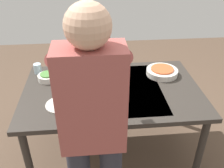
% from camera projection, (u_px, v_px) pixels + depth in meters
% --- Properties ---
extents(ground_plane, '(6.00, 6.00, 0.00)m').
position_uv_depth(ground_plane, '(112.00, 150.00, 2.59)').
color(ground_plane, brown).
extents(dining_table, '(1.55, 0.99, 0.75)m').
position_uv_depth(dining_table, '(112.00, 95.00, 2.24)').
color(dining_table, '#332D28').
rests_on(dining_table, ground_plane).
extents(chair_near, '(0.40, 0.40, 0.91)m').
position_uv_depth(chair_near, '(95.00, 66.00, 3.05)').
color(chair_near, black).
rests_on(chair_near, ground_plane).
extents(person_server, '(0.42, 0.61, 1.69)m').
position_uv_depth(person_server, '(93.00, 129.00, 1.44)').
color(person_server, '#2D2D38').
rests_on(person_server, ground_plane).
extents(wine_bottle, '(0.07, 0.07, 0.30)m').
position_uv_depth(wine_bottle, '(72.00, 62.00, 2.40)').
color(wine_bottle, black).
rests_on(wine_bottle, dining_table).
extents(wine_glass_left, '(0.07, 0.07, 0.15)m').
position_uv_depth(wine_glass_left, '(84.00, 98.00, 1.90)').
color(wine_glass_left, white).
rests_on(wine_glass_left, dining_table).
extents(water_cup_near_left, '(0.07, 0.07, 0.10)m').
position_uv_depth(water_cup_near_left, '(95.00, 67.00, 2.45)').
color(water_cup_near_left, silver).
rests_on(water_cup_near_left, dining_table).
extents(water_cup_near_right, '(0.07, 0.07, 0.10)m').
position_uv_depth(water_cup_near_right, '(38.00, 69.00, 2.43)').
color(water_cup_near_right, silver).
rests_on(water_cup_near_right, dining_table).
extents(serving_bowl_pasta, '(0.30, 0.30, 0.07)m').
position_uv_depth(serving_bowl_pasta, '(162.00, 72.00, 2.41)').
color(serving_bowl_pasta, silver).
rests_on(serving_bowl_pasta, dining_table).
extents(side_bowl_salad, '(0.18, 0.18, 0.07)m').
position_uv_depth(side_bowl_salad, '(48.00, 77.00, 2.32)').
color(side_bowl_salad, silver).
rests_on(side_bowl_salad, dining_table).
extents(dinner_plate_near, '(0.23, 0.23, 0.01)m').
position_uv_depth(dinner_plate_near, '(73.00, 87.00, 2.21)').
color(dinner_plate_near, silver).
rests_on(dinner_plate_near, dining_table).
extents(dinner_plate_far, '(0.23, 0.23, 0.01)m').
position_uv_depth(dinner_plate_far, '(60.00, 105.00, 1.99)').
color(dinner_plate_far, silver).
rests_on(dinner_plate_far, dining_table).
extents(table_fork, '(0.04, 0.18, 0.00)m').
position_uv_depth(table_fork, '(107.00, 86.00, 2.24)').
color(table_fork, silver).
rests_on(table_fork, dining_table).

